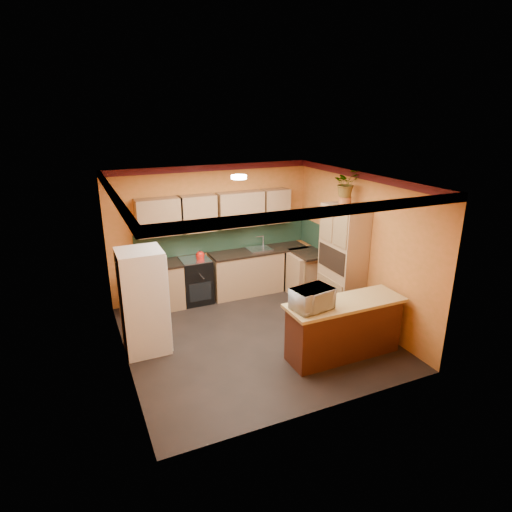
# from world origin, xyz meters

# --- Properties ---
(room_shell) EXTENTS (4.24, 4.24, 2.72)m
(room_shell) POSITION_xyz_m (0.02, 0.28, 2.09)
(room_shell) COLOR black
(room_shell) RESTS_ON ground
(base_cabinets_back) EXTENTS (3.65, 0.60, 0.88)m
(base_cabinets_back) POSITION_xyz_m (0.14, 1.80, 0.44)
(base_cabinets_back) COLOR #A47457
(base_cabinets_back) RESTS_ON ground
(countertop_back) EXTENTS (3.65, 0.62, 0.04)m
(countertop_back) POSITION_xyz_m (0.14, 1.80, 0.90)
(countertop_back) COLOR black
(countertop_back) RESTS_ON base_cabinets_back
(stove) EXTENTS (0.58, 0.58, 0.91)m
(stove) POSITION_xyz_m (-0.49, 1.80, 0.46)
(stove) COLOR black
(stove) RESTS_ON ground
(kettle) EXTENTS (0.22, 0.22, 0.18)m
(kettle) POSITION_xyz_m (-0.39, 1.75, 1.00)
(kettle) COLOR red
(kettle) RESTS_ON stove
(sink) EXTENTS (0.48, 0.40, 0.03)m
(sink) POSITION_xyz_m (0.91, 1.80, 0.94)
(sink) COLOR silver
(sink) RESTS_ON countertop_back
(base_cabinets_right) EXTENTS (0.60, 0.80, 0.88)m
(base_cabinets_right) POSITION_xyz_m (1.80, 1.22, 0.44)
(base_cabinets_right) COLOR #A47457
(base_cabinets_right) RESTS_ON ground
(countertop_right) EXTENTS (0.62, 0.80, 0.04)m
(countertop_right) POSITION_xyz_m (1.80, 1.22, 0.90)
(countertop_right) COLOR black
(countertop_right) RESTS_ON base_cabinets_right
(fridge) EXTENTS (0.68, 0.66, 1.70)m
(fridge) POSITION_xyz_m (-1.75, 0.34, 0.85)
(fridge) COLOR white
(fridge) RESTS_ON ground
(pantry) EXTENTS (0.48, 0.90, 2.10)m
(pantry) POSITION_xyz_m (1.85, 0.14, 1.05)
(pantry) COLOR #A47457
(pantry) RESTS_ON ground
(fern_pot) EXTENTS (0.22, 0.22, 0.16)m
(fern_pot) POSITION_xyz_m (1.85, 0.19, 2.18)
(fern_pot) COLOR #954B24
(fern_pot) RESTS_ON pantry
(fern) EXTENTS (0.47, 0.41, 0.48)m
(fern) POSITION_xyz_m (1.85, 0.19, 2.50)
(fern) COLOR #A47457
(fern) RESTS_ON fern_pot
(breakfast_bar) EXTENTS (1.80, 0.55, 0.88)m
(breakfast_bar) POSITION_xyz_m (1.06, -1.10, 0.44)
(breakfast_bar) COLOR #4E2412
(breakfast_bar) RESTS_ON ground
(bar_top) EXTENTS (1.90, 0.65, 0.05)m
(bar_top) POSITION_xyz_m (1.06, -1.10, 0.91)
(bar_top) COLOR #D7B568
(bar_top) RESTS_ON breakfast_bar
(microwave) EXTENTS (0.64, 0.49, 0.32)m
(microwave) POSITION_xyz_m (0.45, -1.10, 1.09)
(microwave) COLOR white
(microwave) RESTS_ON bar_top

